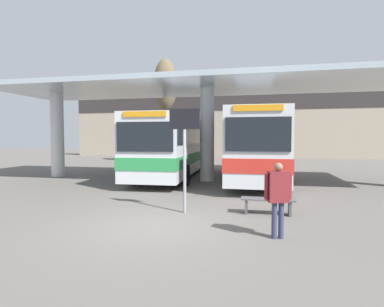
{
  "coord_description": "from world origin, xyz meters",
  "views": [
    {
      "loc": [
        2.52,
        -7.11,
        2.21
      ],
      "look_at": [
        0.0,
        4.48,
        1.6
      ],
      "focal_mm": 28.0,
      "sensor_mm": 36.0,
      "label": 1
    }
  ],
  "objects_px": {
    "pedestrian_waiting": "(278,192)",
    "info_sign_platform": "(185,139)",
    "transit_bus_center_bay": "(255,144)",
    "transit_bus_left_bay": "(174,145)",
    "waiting_bench_near_pillar": "(268,203)",
    "parked_car_street": "(179,150)",
    "poplar_tree_behind_left": "(165,87)"
  },
  "relations": [
    {
      "from": "pedestrian_waiting",
      "to": "poplar_tree_behind_left",
      "type": "relative_size",
      "value": 0.18
    },
    {
      "from": "info_sign_platform",
      "to": "parked_car_street",
      "type": "distance_m",
      "value": 23.75
    },
    {
      "from": "waiting_bench_near_pillar",
      "to": "pedestrian_waiting",
      "type": "bearing_deg",
      "value": -86.26
    },
    {
      "from": "waiting_bench_near_pillar",
      "to": "info_sign_platform",
      "type": "relative_size",
      "value": 0.5
    },
    {
      "from": "info_sign_platform",
      "to": "pedestrian_waiting",
      "type": "bearing_deg",
      "value": -35.17
    },
    {
      "from": "info_sign_platform",
      "to": "pedestrian_waiting",
      "type": "xyz_separation_m",
      "value": [
        2.54,
        -1.79,
        -1.16
      ]
    },
    {
      "from": "transit_bus_left_bay",
      "to": "pedestrian_waiting",
      "type": "relative_size",
      "value": 6.44
    },
    {
      "from": "pedestrian_waiting",
      "to": "parked_car_street",
      "type": "bearing_deg",
      "value": 92.64
    },
    {
      "from": "transit_bus_left_bay",
      "to": "info_sign_platform",
      "type": "relative_size",
      "value": 3.52
    },
    {
      "from": "transit_bus_center_bay",
      "to": "pedestrian_waiting",
      "type": "distance_m",
      "value": 10.21
    },
    {
      "from": "transit_bus_center_bay",
      "to": "waiting_bench_near_pillar",
      "type": "relative_size",
      "value": 7.89
    },
    {
      "from": "transit_bus_center_bay",
      "to": "poplar_tree_behind_left",
      "type": "distance_m",
      "value": 12.75
    },
    {
      "from": "transit_bus_left_bay",
      "to": "info_sign_platform",
      "type": "distance_m",
      "value": 8.5
    },
    {
      "from": "transit_bus_center_bay",
      "to": "info_sign_platform",
      "type": "relative_size",
      "value": 3.93
    },
    {
      "from": "pedestrian_waiting",
      "to": "transit_bus_left_bay",
      "type": "bearing_deg",
      "value": 100.59
    },
    {
      "from": "transit_bus_left_bay",
      "to": "pedestrian_waiting",
      "type": "distance_m",
      "value": 11.15
    },
    {
      "from": "info_sign_platform",
      "to": "parked_car_street",
      "type": "xyz_separation_m",
      "value": [
        -6.19,
        22.9,
        -1.2
      ]
    },
    {
      "from": "waiting_bench_near_pillar",
      "to": "parked_car_street",
      "type": "relative_size",
      "value": 0.33
    },
    {
      "from": "parked_car_street",
      "to": "transit_bus_left_bay",
      "type": "bearing_deg",
      "value": -75.16
    },
    {
      "from": "info_sign_platform",
      "to": "transit_bus_left_bay",
      "type": "bearing_deg",
      "value": 107.73
    },
    {
      "from": "pedestrian_waiting",
      "to": "parked_car_street",
      "type": "distance_m",
      "value": 26.19
    },
    {
      "from": "pedestrian_waiting",
      "to": "waiting_bench_near_pillar",
      "type": "bearing_deg",
      "value": 76.91
    },
    {
      "from": "pedestrian_waiting",
      "to": "info_sign_platform",
      "type": "bearing_deg",
      "value": 128.0
    },
    {
      "from": "waiting_bench_near_pillar",
      "to": "transit_bus_left_bay",
      "type": "bearing_deg",
      "value": 122.71
    },
    {
      "from": "parked_car_street",
      "to": "poplar_tree_behind_left",
      "type": "bearing_deg",
      "value": -86.15
    },
    {
      "from": "waiting_bench_near_pillar",
      "to": "parked_car_street",
      "type": "distance_m",
      "value": 24.16
    },
    {
      "from": "transit_bus_center_bay",
      "to": "info_sign_platform",
      "type": "distance_m",
      "value": 8.6
    },
    {
      "from": "waiting_bench_near_pillar",
      "to": "info_sign_platform",
      "type": "height_order",
      "value": "info_sign_platform"
    },
    {
      "from": "info_sign_platform",
      "to": "poplar_tree_behind_left",
      "type": "xyz_separation_m",
      "value": [
        -5.92,
        17.12,
        4.59
      ]
    },
    {
      "from": "pedestrian_waiting",
      "to": "transit_bus_center_bay",
      "type": "bearing_deg",
      "value": 76.39
    },
    {
      "from": "transit_bus_center_bay",
      "to": "waiting_bench_near_pillar",
      "type": "distance_m",
      "value": 8.2
    },
    {
      "from": "poplar_tree_behind_left",
      "to": "transit_bus_center_bay",
      "type": "bearing_deg",
      "value": -47.98
    }
  ]
}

